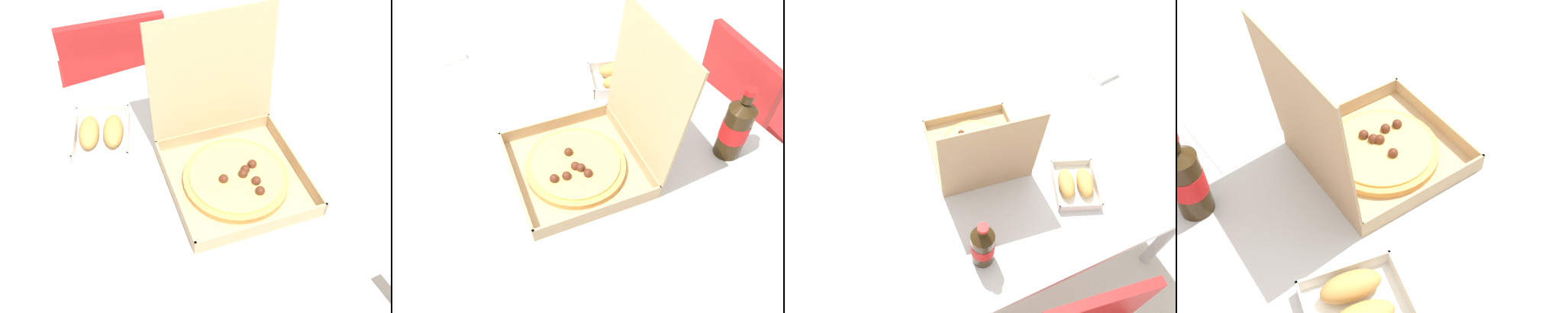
{
  "view_description": "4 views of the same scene",
  "coord_description": "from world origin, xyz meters",
  "views": [
    {
      "loc": [
        -0.36,
        -0.75,
        1.66
      ],
      "look_at": [
        -0.0,
        -0.01,
        0.76
      ],
      "focal_mm": 43.4,
      "sensor_mm": 36.0,
      "label": 1
    },
    {
      "loc": [
        0.64,
        -0.38,
        1.51
      ],
      "look_at": [
        0.08,
        -0.07,
        0.76
      ],
      "focal_mm": 34.55,
      "sensor_mm": 36.0,
      "label": 2
    },
    {
      "loc": [
        0.41,
        0.71,
        1.91
      ],
      "look_at": [
        0.08,
        -0.03,
        0.78
      ],
      "focal_mm": 35.7,
      "sensor_mm": 36.0,
      "label": 3
    },
    {
      "loc": [
        -0.54,
        0.47,
        1.62
      ],
      "look_at": [
        0.05,
        -0.06,
        0.76
      ],
      "focal_mm": 48.17,
      "sensor_mm": 36.0,
      "label": 4
    }
  ],
  "objects": [
    {
      "name": "dining_table",
      "position": [
        0.0,
        0.0,
        0.65
      ],
      "size": [
        1.44,
        0.92,
        0.71
      ],
      "color": "silver",
      "rests_on": "ground_plane"
    },
    {
      "name": "paper_menu",
      "position": [
        0.37,
        0.13,
        0.72
      ],
      "size": [
        0.22,
        0.16,
        0.0
      ],
      "primitive_type": "cube",
      "rotation": [
        0.0,
        0.0,
        -0.06
      ],
      "color": "white",
      "rests_on": "dining_table"
    },
    {
      "name": "cola_bottle",
      "position": [
        0.22,
        0.3,
        0.81
      ],
      "size": [
        0.07,
        0.07,
        0.22
      ],
      "color": "#33230F",
      "rests_on": "dining_table"
    },
    {
      "name": "bread_side_box",
      "position": [
        -0.19,
        0.19,
        0.74
      ],
      "size": [
        0.21,
        0.23,
        0.06
      ],
      "color": "white",
      "rests_on": "dining_table"
    },
    {
      "name": "ground_plane",
      "position": [
        0.0,
        0.0,
        0.0
      ],
      "size": [
        10.0,
        10.0,
        0.0
      ],
      "primitive_type": "plane",
      "color": "beige"
    },
    {
      "name": "pizza_box_open",
      "position": [
        0.07,
        -0.07,
        0.77
      ],
      "size": [
        0.38,
        0.41,
        0.38
      ],
      "color": "tan",
      "rests_on": "dining_table"
    },
    {
      "name": "chair",
      "position": [
        -0.01,
        0.7,
        0.48
      ],
      "size": [
        0.45,
        0.45,
        0.83
      ],
      "color": "red",
      "rests_on": "ground_plane"
    }
  ]
}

